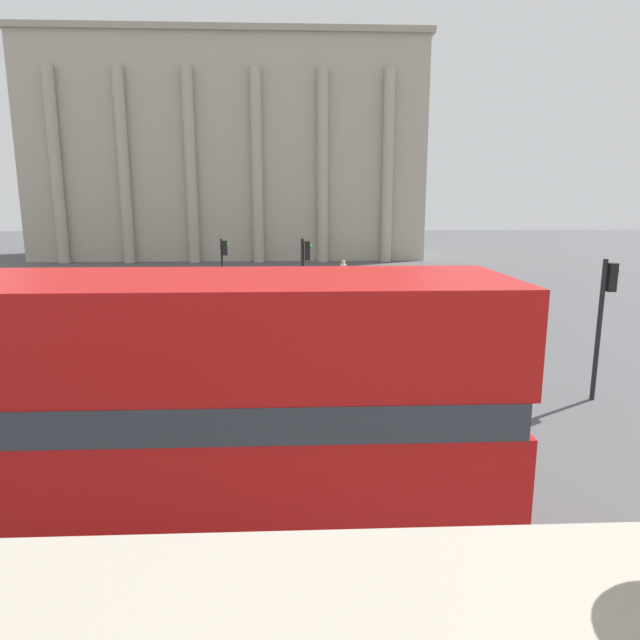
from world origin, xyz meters
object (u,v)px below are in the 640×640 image
traffic_light_far (224,261)px  double_decker_bus (121,410)px  traffic_light_near (604,309)px  pedestrian_grey (362,282)px  traffic_light_mid (305,272)px  pedestrian_white (343,273)px  plaza_building_left (231,153)px  pedestrian_yellow (251,309)px

traffic_light_far → double_decker_bus: bearing=-86.9°
double_decker_bus → traffic_light_near: (9.96, 6.27, 0.11)m
traffic_light_far → pedestrian_grey: traffic_light_far is taller
traffic_light_far → pedestrian_grey: bearing=9.9°
pedestrian_grey → traffic_light_mid: bearing=-26.6°
traffic_light_mid → traffic_light_far: 7.70m
traffic_light_mid → pedestrian_white: size_ratio=2.10×
plaza_building_left → traffic_light_near: 43.39m
traffic_light_far → pedestrian_white: 7.66m
traffic_light_far → pedestrian_white: traffic_light_far is taller
pedestrian_yellow → pedestrian_white: size_ratio=1.00×
traffic_light_near → pedestrian_white: bearing=104.7°
plaza_building_left → pedestrian_yellow: (4.00, -33.15, -8.32)m
double_decker_bus → pedestrian_white: size_ratio=5.90×
pedestrian_yellow → pedestrian_grey: size_ratio=1.09×
pedestrian_yellow → pedestrian_grey: bearing=15.4°
plaza_building_left → traffic_light_far: (2.23, -26.47, -7.20)m
pedestrian_yellow → pedestrian_white: pedestrian_yellow is taller
traffic_light_far → pedestrian_grey: 7.12m
pedestrian_yellow → pedestrian_white: bearing=26.6°
pedestrian_yellow → pedestrian_grey: (5.14, 7.89, -0.10)m
pedestrian_yellow → traffic_light_near: bearing=-80.6°
traffic_light_near → traffic_light_far: traffic_light_near is taller
plaza_building_left → traffic_light_far: 27.52m
traffic_light_far → pedestrian_yellow: traffic_light_far is taller
traffic_light_mid → pedestrian_grey: 8.61m
pedestrian_grey → traffic_light_far: bearing=-85.2°
pedestrian_white → traffic_light_near: bearing=-138.4°
plaza_building_left → traffic_light_mid: (6.03, -33.16, -6.94)m
double_decker_bus → traffic_light_mid: (2.69, 13.82, 0.14)m
traffic_light_near → traffic_light_far: 18.04m
double_decker_bus → traffic_light_far: double_decker_bus is taller
plaza_building_left → pedestrian_grey: (9.14, -25.26, -8.42)m
double_decker_bus → traffic_light_near: 11.77m
traffic_light_near → pedestrian_grey: size_ratio=2.26×
pedestrian_yellow → traffic_light_far: bearing=63.3°
traffic_light_far → plaza_building_left: bearing=94.8°
traffic_light_mid → pedestrian_grey: bearing=68.5°
traffic_light_near → plaza_building_left: bearing=108.1°
plaza_building_left → traffic_light_mid: plaza_building_left is taller
pedestrian_grey → pedestrian_white: 3.24m
pedestrian_yellow → double_decker_bus: bearing=-134.3°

